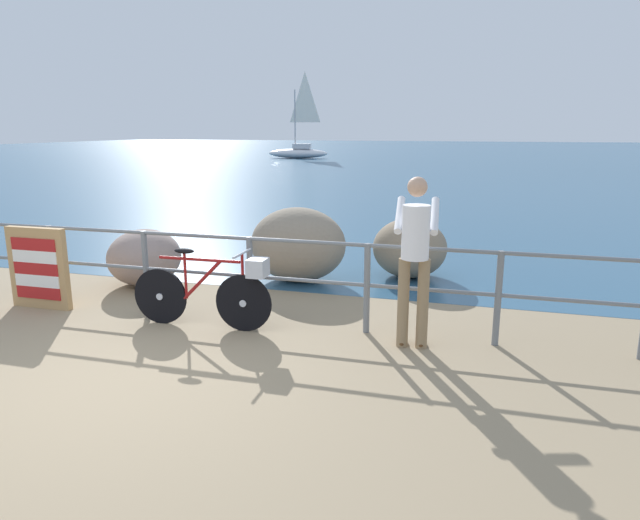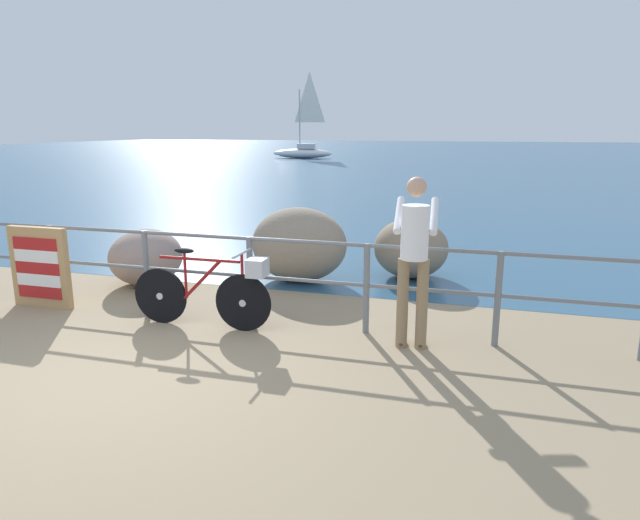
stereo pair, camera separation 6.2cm
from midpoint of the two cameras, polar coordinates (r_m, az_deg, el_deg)
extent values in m
cube|color=#937F60|center=(24.41, 8.79, 7.56)|extent=(120.00, 120.00, 0.10)
cube|color=#2D5675|center=(52.46, 13.14, 10.34)|extent=(120.00, 90.00, 0.01)
cylinder|color=slate|center=(8.23, -24.84, -0.34)|extent=(0.07, 0.07, 1.02)
cylinder|color=slate|center=(7.40, -16.68, -1.07)|extent=(0.07, 0.07, 1.02)
cylinder|color=slate|center=(6.75, -6.72, -1.94)|extent=(0.07, 0.07, 1.02)
cylinder|color=slate|center=(6.34, 4.94, -2.88)|extent=(0.07, 0.07, 1.02)
cylinder|color=slate|center=(6.23, 17.60, -3.76)|extent=(0.07, 0.07, 1.02)
cylinder|color=slate|center=(6.94, -12.12, 2.43)|extent=(9.74, 0.04, 0.04)
cylinder|color=slate|center=(7.04, -11.95, -1.18)|extent=(9.74, 0.04, 0.04)
cylinder|color=black|center=(6.93, -15.38, -3.46)|extent=(0.66, 0.05, 0.66)
cylinder|color=#B7BCC6|center=(6.93, -15.38, -3.46)|extent=(0.08, 0.06, 0.08)
cylinder|color=black|center=(6.48, -7.40, -4.26)|extent=(0.66, 0.05, 0.66)
cylinder|color=#B7BCC6|center=(6.48, -7.40, -4.26)|extent=(0.08, 0.06, 0.08)
cylinder|color=maroon|center=(6.57, -11.72, 0.07)|extent=(0.99, 0.06, 0.04)
cylinder|color=maroon|center=(6.62, -11.42, -1.93)|extent=(0.50, 0.05, 0.50)
cylinder|color=maroon|center=(6.70, -13.03, -1.55)|extent=(0.03, 0.03, 0.53)
ellipsoid|color=black|center=(6.64, -13.16, 0.92)|extent=(0.24, 0.11, 0.06)
cylinder|color=maroon|center=(6.40, -7.48, -1.82)|extent=(0.03, 0.03, 0.57)
cylinder|color=#B7BCC6|center=(6.33, -7.56, 0.67)|extent=(0.04, 0.48, 0.03)
cube|color=#B7BCC6|center=(6.30, -6.00, -0.75)|extent=(0.21, 0.24, 0.20)
cylinder|color=#8C7251|center=(5.99, 8.53, -4.29)|extent=(0.12, 0.12, 0.95)
ellipsoid|color=#513319|center=(6.19, 8.43, -7.97)|extent=(0.12, 0.27, 0.08)
cylinder|color=#8C7251|center=(5.98, 10.45, -4.39)|extent=(0.12, 0.12, 0.95)
ellipsoid|color=#513319|center=(6.18, 10.30, -8.07)|extent=(0.12, 0.27, 0.08)
cylinder|color=white|center=(5.81, 9.76, 2.74)|extent=(0.28, 0.28, 0.55)
sphere|color=tan|center=(5.75, 9.94, 7.20)|extent=(0.20, 0.20, 0.20)
cylinder|color=white|center=(6.03, 8.20, 4.49)|extent=(0.12, 0.52, 0.34)
cylinder|color=white|center=(6.02, 11.63, 4.34)|extent=(0.12, 0.52, 0.34)
cube|color=tan|center=(8.04, -25.96, -0.67)|extent=(0.84, 0.09, 1.04)
cube|color=#AD1E1E|center=(8.08, -25.98, -2.90)|extent=(0.66, 0.01, 0.16)
cube|color=white|center=(8.04, -26.09, -1.83)|extent=(0.66, 0.01, 0.16)
cube|color=#AD1E1E|center=(8.01, -26.20, -0.75)|extent=(0.66, 0.01, 0.16)
cube|color=white|center=(7.98, -26.31, 0.34)|extent=(0.66, 0.01, 0.16)
cube|color=#AD1E1E|center=(7.95, -26.43, 1.44)|extent=(0.66, 0.01, 0.16)
ellipsoid|color=gray|center=(8.49, -1.89, 1.56)|extent=(1.44, 1.14, 1.11)
ellipsoid|color=gray|center=(8.70, -16.80, 0.30)|extent=(1.02, 1.13, 0.81)
ellipsoid|color=gray|center=(8.82, 9.28, 1.17)|extent=(1.13, 1.13, 0.90)
ellipsoid|color=white|center=(42.98, -1.71, 10.59)|extent=(4.54, 1.93, 0.70)
cube|color=silver|center=(42.91, -1.31, 11.30)|extent=(1.40, 0.98, 0.36)
cylinder|color=#B2B2B7|center=(42.98, -2.00, 13.86)|extent=(0.10, 0.10, 4.20)
pyramid|color=white|center=(42.90, -1.00, 15.97)|extent=(1.59, 0.29, 3.57)
camera|label=1|loc=(0.03, -89.74, 0.06)|focal=32.04mm
camera|label=2|loc=(0.03, 90.26, -0.06)|focal=32.04mm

